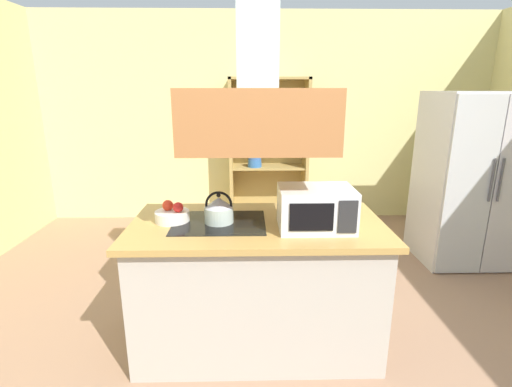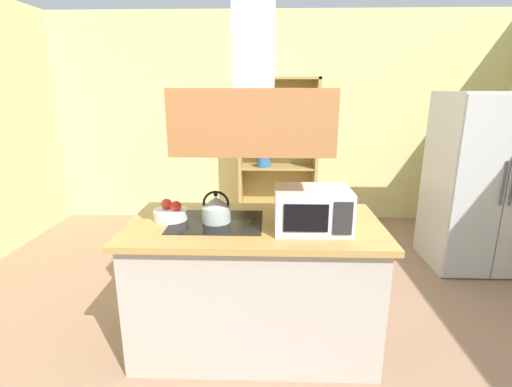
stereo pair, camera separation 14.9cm
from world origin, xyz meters
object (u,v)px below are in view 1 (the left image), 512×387
(refrigerator, at_px, (471,179))
(kettle, at_px, (219,210))
(cutting_board, at_px, (305,209))
(fruit_bowl, at_px, (172,215))
(dish_cabinet, at_px, (268,160))
(microwave, at_px, (316,208))

(refrigerator, bearing_deg, kettle, -151.53)
(refrigerator, height_order, cutting_board, refrigerator)
(cutting_board, distance_m, fruit_bowl, 0.93)
(dish_cabinet, relative_size, fruit_bowl, 8.36)
(refrigerator, distance_m, fruit_bowl, 3.04)
(kettle, bearing_deg, cutting_board, 22.00)
(refrigerator, height_order, dish_cabinet, dish_cabinet)
(dish_cabinet, height_order, fruit_bowl, dish_cabinet)
(refrigerator, height_order, kettle, refrigerator)
(microwave, bearing_deg, refrigerator, 38.03)
(refrigerator, distance_m, kettle, 2.78)
(kettle, height_order, microwave, microwave)
(dish_cabinet, bearing_deg, cutting_board, -86.53)
(fruit_bowl, bearing_deg, kettle, -6.87)
(dish_cabinet, distance_m, cutting_board, 2.35)
(kettle, bearing_deg, microwave, -9.88)
(cutting_board, bearing_deg, microwave, -87.97)
(refrigerator, xyz_separation_m, fruit_bowl, (-2.75, -1.29, 0.08))
(refrigerator, relative_size, kettle, 8.20)
(microwave, bearing_deg, cutting_board, 92.03)
(refrigerator, bearing_deg, fruit_bowl, -154.95)
(cutting_board, bearing_deg, fruit_bowl, -167.32)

